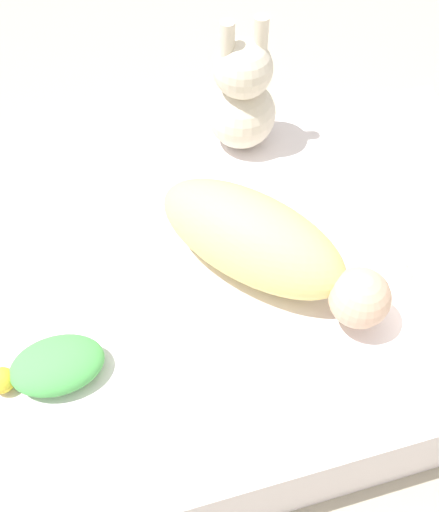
{
  "coord_description": "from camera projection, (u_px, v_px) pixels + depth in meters",
  "views": [
    {
      "loc": [
        0.13,
        0.7,
        1.2
      ],
      "look_at": [
        -0.06,
        0.0,
        0.26
      ],
      "focal_mm": 42.0,
      "sensor_mm": 36.0,
      "label": 1
    }
  ],
  "objects": [
    {
      "name": "ground_plane",
      "position": [
        193.0,
        330.0,
        1.38
      ],
      "size": [
        12.0,
        12.0,
        0.0
      ],
      "primitive_type": "plane",
      "color": "#B2A893"
    },
    {
      "name": "bed_mattress",
      "position": [
        191.0,
        305.0,
        1.3
      ],
      "size": [
        1.55,
        0.88,
        0.21
      ],
      "color": "white",
      "rests_on": "ground_plane"
    },
    {
      "name": "swaddled_baby",
      "position": [
        262.0,
        244.0,
        1.16
      ],
      "size": [
        0.41,
        0.45,
        0.17
      ],
      "rotation": [
        0.0,
        0.0,
        2.26
      ],
      "color": "#EFDB7F",
      "rests_on": "bed_mattress"
    },
    {
      "name": "bunny_plush",
      "position": [
        242.0,
        97.0,
        1.37
      ],
      "size": [
        0.16,
        0.16,
        0.32
      ],
      "color": "beige",
      "rests_on": "bed_mattress"
    },
    {
      "name": "turtle_plush",
      "position": [
        53.0,
        366.0,
        1.06
      ],
      "size": [
        0.21,
        0.12,
        0.06
      ],
      "color": "#51B756",
      "rests_on": "bed_mattress"
    }
  ]
}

